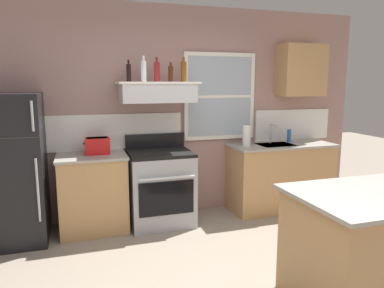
% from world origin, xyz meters
% --- Properties ---
extents(back_wall, '(5.40, 0.11, 2.70)m').
position_xyz_m(back_wall, '(0.03, 2.23, 1.35)').
color(back_wall, gray).
rests_on(back_wall, ground_plane).
extents(refrigerator, '(0.70, 0.72, 1.62)m').
position_xyz_m(refrigerator, '(-1.90, 1.84, 0.81)').
color(refrigerator, black).
rests_on(refrigerator, ground_plane).
extents(counter_left_of_stove, '(0.79, 0.63, 0.91)m').
position_xyz_m(counter_left_of_stove, '(-1.05, 1.90, 0.46)').
color(counter_left_of_stove, tan).
rests_on(counter_left_of_stove, ground_plane).
extents(toaster, '(0.30, 0.20, 0.19)m').
position_xyz_m(toaster, '(-0.98, 1.95, 1.01)').
color(toaster, red).
rests_on(toaster, counter_left_of_stove).
extents(stove_range, '(0.76, 0.69, 1.09)m').
position_xyz_m(stove_range, '(-0.25, 1.86, 0.46)').
color(stove_range, '#9EA0A5').
rests_on(stove_range, ground_plane).
extents(range_hood_shelf, '(0.96, 0.52, 0.24)m').
position_xyz_m(range_hood_shelf, '(-0.25, 1.96, 1.62)').
color(range_hood_shelf, silver).
extents(bottle_balsamic_dark, '(0.06, 0.06, 0.25)m').
position_xyz_m(bottle_balsamic_dark, '(-0.58, 1.99, 1.85)').
color(bottle_balsamic_dark, black).
rests_on(bottle_balsamic_dark, range_hood_shelf).
extents(bottle_clear_tall, '(0.06, 0.06, 0.30)m').
position_xyz_m(bottle_clear_tall, '(-0.41, 1.96, 1.87)').
color(bottle_clear_tall, silver).
rests_on(bottle_clear_tall, range_hood_shelf).
extents(bottle_red_label_wine, '(0.07, 0.07, 0.29)m').
position_xyz_m(bottle_red_label_wine, '(-0.25, 1.94, 1.87)').
color(bottle_red_label_wine, maroon).
rests_on(bottle_red_label_wine, range_hood_shelf).
extents(bottle_brown_stout, '(0.06, 0.06, 0.23)m').
position_xyz_m(bottle_brown_stout, '(-0.09, 1.91, 1.84)').
color(bottle_brown_stout, '#381E0F').
rests_on(bottle_brown_stout, range_hood_shelf).
extents(bottle_amber_wine, '(0.07, 0.07, 0.30)m').
position_xyz_m(bottle_amber_wine, '(0.09, 1.97, 1.87)').
color(bottle_amber_wine, brown).
rests_on(bottle_amber_wine, range_hood_shelf).
extents(counter_right_with_sink, '(1.43, 0.63, 0.91)m').
position_xyz_m(counter_right_with_sink, '(1.45, 1.90, 0.46)').
color(counter_right_with_sink, tan).
rests_on(counter_right_with_sink, ground_plane).
extents(sink_faucet, '(0.03, 0.17, 0.28)m').
position_xyz_m(sink_faucet, '(1.35, 2.00, 1.08)').
color(sink_faucet, silver).
rests_on(sink_faucet, counter_right_with_sink).
extents(paper_towel_roll, '(0.11, 0.11, 0.27)m').
position_xyz_m(paper_towel_roll, '(0.93, 1.90, 1.04)').
color(paper_towel_roll, white).
rests_on(paper_towel_roll, counter_right_with_sink).
extents(dish_soap_bottle, '(0.06, 0.06, 0.18)m').
position_xyz_m(dish_soap_bottle, '(1.63, 2.00, 1.00)').
color(dish_soap_bottle, blue).
rests_on(dish_soap_bottle, counter_right_with_sink).
extents(kitchen_island, '(1.40, 0.90, 0.91)m').
position_xyz_m(kitchen_island, '(1.04, -0.25, 0.46)').
color(kitchen_island, tan).
rests_on(kitchen_island, ground_plane).
extents(upper_cabinet_right, '(0.64, 0.32, 0.70)m').
position_xyz_m(upper_cabinet_right, '(1.80, 2.04, 1.90)').
color(upper_cabinet_right, tan).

